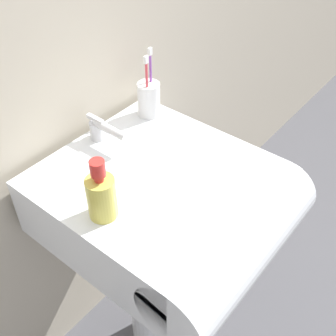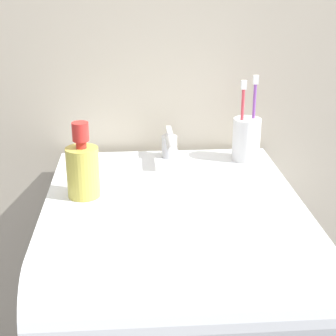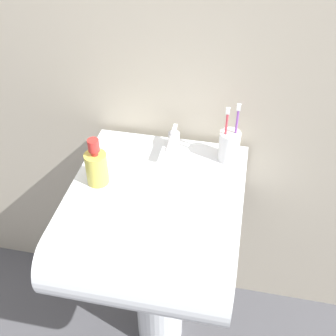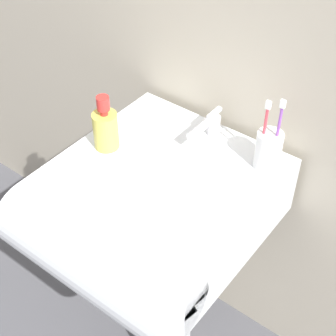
# 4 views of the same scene
# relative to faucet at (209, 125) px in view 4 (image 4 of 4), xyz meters

# --- Properties ---
(sink_pedestal) EXTENTS (0.18, 0.18, 0.63)m
(sink_pedestal) POSITION_rel_faucet_xyz_m (-0.01, -0.18, -0.53)
(sink_pedestal) COLOR white
(sink_pedestal) RESTS_ON ground
(sink_basin) EXTENTS (0.50, 0.58, 0.17)m
(sink_basin) POSITION_rel_faucet_xyz_m (-0.01, -0.25, -0.12)
(sink_basin) COLOR white
(sink_basin) RESTS_ON sink_pedestal
(faucet) EXTENTS (0.04, 0.13, 0.07)m
(faucet) POSITION_rel_faucet_xyz_m (0.00, 0.00, 0.00)
(faucet) COLOR silver
(faucet) RESTS_ON sink_basin
(toothbrush_cup) EXTENTS (0.06, 0.06, 0.20)m
(toothbrush_cup) POSITION_rel_faucet_xyz_m (0.18, -0.01, 0.01)
(toothbrush_cup) COLOR white
(toothbrush_cup) RESTS_ON sink_basin
(soap_bottle) EXTENTS (0.06, 0.06, 0.15)m
(soap_bottle) POSITION_rel_faucet_xyz_m (-0.18, -0.19, 0.02)
(soap_bottle) COLOR gold
(soap_bottle) RESTS_ON sink_basin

